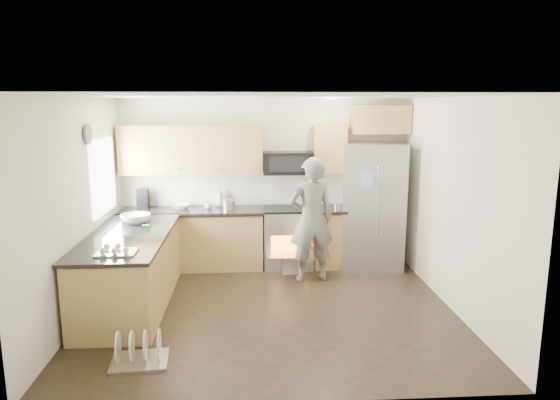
{
  "coord_description": "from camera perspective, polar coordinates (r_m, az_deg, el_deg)",
  "views": [
    {
      "loc": [
        -0.24,
        -5.84,
        2.51
      ],
      "look_at": [
        0.15,
        0.5,
        1.29
      ],
      "focal_mm": 32.0,
      "sensor_mm": 36.0,
      "label": 1
    }
  ],
  "objects": [
    {
      "name": "person",
      "position": [
        7.12,
        3.59,
        -2.24
      ],
      "size": [
        0.71,
        0.52,
        1.79
      ],
      "primitive_type": "imported",
      "rotation": [
        0.0,
        0.0,
        3.3
      ],
      "color": "slate",
      "rests_on": "ground"
    },
    {
      "name": "back_cabinet_run",
      "position": [
        7.75,
        -6.0,
        -0.67
      ],
      "size": [
        4.45,
        0.64,
        2.5
      ],
      "color": "#A88443",
      "rests_on": "ground"
    },
    {
      "name": "room_shell",
      "position": [
        5.92,
        -1.52,
        2.78
      ],
      "size": [
        4.54,
        4.04,
        2.62
      ],
      "color": "silver",
      "rests_on": "ground"
    },
    {
      "name": "ground",
      "position": [
        6.36,
        -1.1,
        -12.34
      ],
      "size": [
        4.5,
        4.5,
        0.0
      ],
      "primitive_type": "plane",
      "color": "black",
      "rests_on": "ground"
    },
    {
      "name": "stove_range",
      "position": [
        7.78,
        0.92,
        -2.74
      ],
      "size": [
        0.76,
        0.97,
        1.79
      ],
      "color": "#B7B7BC",
      "rests_on": "ground"
    },
    {
      "name": "peninsula",
      "position": [
        6.6,
        -16.71,
        -7.63
      ],
      "size": [
        0.96,
        2.36,
        1.05
      ],
      "color": "#A88443",
      "rests_on": "ground"
    },
    {
      "name": "refrigerator",
      "position": [
        7.9,
        10.56,
        -0.56
      ],
      "size": [
        1.06,
        0.89,
        1.93
      ],
      "rotation": [
        0.0,
        0.0,
        -0.17
      ],
      "color": "#B7B7BC",
      "rests_on": "ground"
    },
    {
      "name": "dish_rack",
      "position": [
        5.32,
        -15.8,
        -16.61
      ],
      "size": [
        0.58,
        0.48,
        0.34
      ],
      "rotation": [
        0.0,
        0.0,
        0.09
      ],
      "color": "#B7B7BC",
      "rests_on": "ground"
    }
  ]
}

